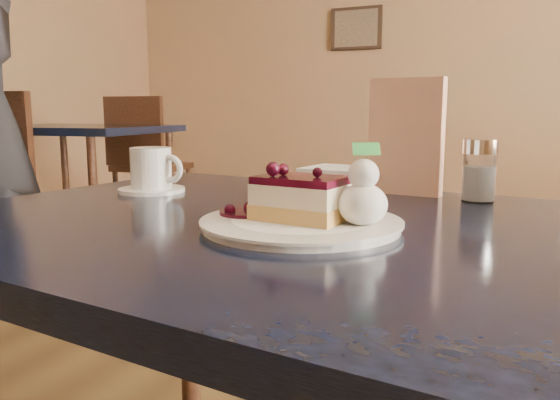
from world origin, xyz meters
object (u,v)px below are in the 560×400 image
at_px(main_table, 317,275).
at_px(bg_table_far_left, 81,242).
at_px(coffee_set, 152,172).
at_px(cheesecake_slice, 301,198).
at_px(dessert_plate, 301,224).

bearing_deg(main_table, bg_table_far_left, 147.67).
relative_size(main_table, coffee_set, 9.24).
relative_size(cheesecake_slice, bg_table_far_left, 0.06).
bearing_deg(main_table, cheesecake_slice, -90.00).
relative_size(dessert_plate, coffee_set, 1.93).
bearing_deg(main_table, dessert_plate, -90.00).
relative_size(main_table, bg_table_far_left, 0.64).
distance_m(coffee_set, bg_table_far_left, 2.68).
height_order(main_table, coffee_set, coffee_set).
bearing_deg(cheesecake_slice, coffee_set, 160.35).
bearing_deg(bg_table_far_left, cheesecake_slice, -45.69).
xyz_separation_m(cheesecake_slice, bg_table_far_left, (-2.31, 1.92, -0.72)).
xyz_separation_m(coffee_set, bg_table_far_left, (-1.92, 1.73, -0.72)).
bearing_deg(dessert_plate, coffee_set, 153.76).
xyz_separation_m(main_table, dessert_plate, (-0.01, -0.05, 0.08)).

